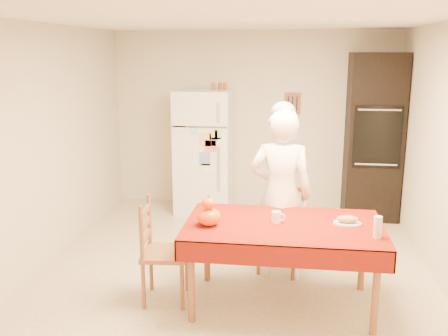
% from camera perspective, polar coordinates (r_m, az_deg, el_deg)
% --- Properties ---
extents(floor, '(4.50, 4.50, 0.00)m').
position_cam_1_polar(floor, '(5.34, 1.26, -11.32)').
color(floor, tan).
rests_on(floor, ground).
extents(room_shell, '(4.02, 4.52, 2.51)m').
position_cam_1_polar(room_shell, '(4.89, 1.37, 6.24)').
color(room_shell, beige).
rests_on(room_shell, ground).
extents(refrigerator, '(0.75, 0.74, 1.70)m').
position_cam_1_polar(refrigerator, '(6.94, -2.29, 1.88)').
color(refrigerator, white).
rests_on(refrigerator, floor).
extents(oven_cabinet, '(0.70, 0.62, 2.20)m').
position_cam_1_polar(oven_cabinet, '(6.93, 16.71, 3.41)').
color(oven_cabinet, black).
rests_on(oven_cabinet, floor).
extents(dining_table, '(1.70, 1.00, 0.76)m').
position_cam_1_polar(dining_table, '(4.38, 6.80, -7.21)').
color(dining_table, brown).
rests_on(dining_table, floor).
extents(chair_far, '(0.51, 0.49, 0.95)m').
position_cam_1_polar(chair_far, '(5.18, 6.73, -6.14)').
color(chair_far, brown).
rests_on(chair_far, floor).
extents(chair_left, '(0.44, 0.45, 0.95)m').
position_cam_1_polar(chair_left, '(4.55, -7.55, -8.96)').
color(chair_left, brown).
rests_on(chair_left, floor).
extents(seated_woman, '(0.65, 0.45, 1.70)m').
position_cam_1_polar(seated_woman, '(4.90, 6.52, -3.04)').
color(seated_woman, white).
rests_on(seated_woman, floor).
extents(coffee_mug, '(0.08, 0.08, 0.10)m').
position_cam_1_polar(coffee_mug, '(4.37, 5.98, -5.60)').
color(coffee_mug, white).
rests_on(coffee_mug, dining_table).
extents(pumpkin_lower, '(0.20, 0.20, 0.15)m').
position_cam_1_polar(pumpkin_lower, '(4.28, -1.76, -5.58)').
color(pumpkin_lower, '#CC4C04').
rests_on(pumpkin_lower, dining_table).
extents(pumpkin_upper, '(0.12, 0.12, 0.09)m').
position_cam_1_polar(pumpkin_upper, '(4.24, -1.77, -4.02)').
color(pumpkin_upper, '#EA3905').
rests_on(pumpkin_upper, pumpkin_lower).
extents(wine_glass, '(0.07, 0.07, 0.18)m').
position_cam_1_polar(wine_glass, '(4.18, 17.15, -6.46)').
color(wine_glass, silver).
rests_on(wine_glass, dining_table).
extents(bread_plate, '(0.24, 0.24, 0.02)m').
position_cam_1_polar(bread_plate, '(4.44, 13.89, -6.17)').
color(bread_plate, silver).
rests_on(bread_plate, dining_table).
extents(bread_loaf, '(0.18, 0.10, 0.06)m').
position_cam_1_polar(bread_loaf, '(4.43, 13.92, -5.67)').
color(bread_loaf, '#9A774C').
rests_on(bread_loaf, bread_plate).
extents(spice_jar_left, '(0.05, 0.05, 0.10)m').
position_cam_1_polar(spice_jar_left, '(6.85, -1.22, 9.33)').
color(spice_jar_left, '#8E5919').
rests_on(spice_jar_left, refrigerator).
extents(spice_jar_mid, '(0.05, 0.05, 0.10)m').
position_cam_1_polar(spice_jar_mid, '(6.84, -0.46, 9.33)').
color(spice_jar_mid, brown).
rests_on(spice_jar_mid, refrigerator).
extents(spice_jar_right, '(0.05, 0.05, 0.10)m').
position_cam_1_polar(spice_jar_right, '(6.83, 0.10, 9.32)').
color(spice_jar_right, '#9A4E1C').
rests_on(spice_jar_right, refrigerator).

